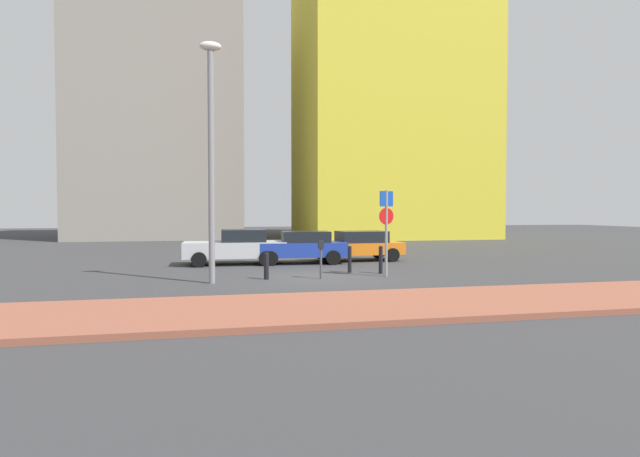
% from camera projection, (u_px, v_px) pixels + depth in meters
% --- Properties ---
extents(ground_plane, '(120.00, 120.00, 0.00)m').
position_uv_depth(ground_plane, '(317.00, 277.00, 18.27)').
color(ground_plane, '#38383A').
extents(sidewalk_brick, '(40.00, 3.90, 0.14)m').
position_uv_depth(sidewalk_brick, '(369.00, 306.00, 12.33)').
color(sidewalk_brick, '#93513D').
rests_on(sidewalk_brick, ground).
extents(parked_car_silver, '(4.47, 2.15, 1.55)m').
position_uv_depth(parked_car_silver, '(237.00, 247.00, 22.65)').
color(parked_car_silver, '#B7BABF').
rests_on(parked_car_silver, ground).
extents(parked_car_blue, '(4.42, 2.10, 1.45)m').
position_uv_depth(parked_car_blue, '(300.00, 247.00, 23.03)').
color(parked_car_blue, '#1E389E').
rests_on(parked_car_blue, ground).
extents(parked_car_orange, '(4.37, 2.14, 1.41)m').
position_uv_depth(parked_car_orange, '(358.00, 245.00, 24.27)').
color(parked_car_orange, orange).
rests_on(parked_car_orange, ground).
extents(parking_sign_post, '(0.59, 0.18, 3.11)m').
position_uv_depth(parking_sign_post, '(386.00, 222.00, 18.36)').
color(parking_sign_post, gray).
rests_on(parking_sign_post, ground).
extents(parking_meter, '(0.18, 0.14, 1.33)m').
position_uv_depth(parking_meter, '(321.00, 254.00, 17.79)').
color(parking_meter, '#4C4C51').
rests_on(parking_meter, ground).
extents(street_lamp, '(0.70, 0.36, 7.82)m').
position_uv_depth(street_lamp, '(211.00, 144.00, 16.54)').
color(street_lamp, gray).
rests_on(street_lamp, ground).
extents(traffic_bollard_near, '(0.17, 0.17, 0.91)m').
position_uv_depth(traffic_bollard_near, '(266.00, 266.00, 17.65)').
color(traffic_bollard_near, black).
rests_on(traffic_bollard_near, ground).
extents(traffic_bollard_mid, '(0.15, 0.15, 1.02)m').
position_uv_depth(traffic_bollard_mid, '(350.00, 259.00, 19.65)').
color(traffic_bollard_mid, black).
rests_on(traffic_bollard_mid, ground).
extents(traffic_bollard_far, '(0.15, 0.15, 1.04)m').
position_uv_depth(traffic_bollard_far, '(381.00, 260.00, 19.29)').
color(traffic_bollard_far, black).
rests_on(traffic_bollard_far, ground).
extents(building_colorful_midrise, '(16.04, 12.46, 27.03)m').
position_uv_depth(building_colorful_midrise, '(389.00, 89.00, 46.49)').
color(building_colorful_midrise, gold).
rests_on(building_colorful_midrise, ground).
extents(building_under_construction, '(14.09, 15.42, 21.47)m').
position_uv_depth(building_under_construction, '(162.00, 121.00, 47.51)').
color(building_under_construction, gray).
rests_on(building_under_construction, ground).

